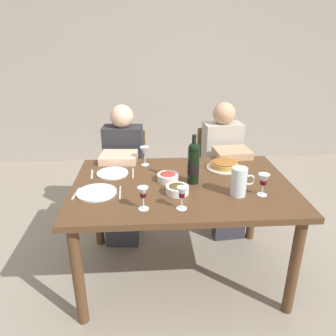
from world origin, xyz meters
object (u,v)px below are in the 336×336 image
object	(u,v)px
dining_table	(182,196)
dinner_plate_left_setting	(113,173)
dinner_plate_right_setting	(97,192)
salad_bowl	(168,177)
water_pitcher	(239,183)
chair_right	(217,167)
diner_right	(225,165)
wine_glass_left_diner	(264,180)
wine_glass_centre	(182,194)
baked_tart	(224,165)
wine_glass_spare	(143,194)
diner_left	(123,169)
wine_glass_right_diner	(145,152)
olive_bowl	(177,189)
wine_bottle	(193,163)
chair_left	(126,171)

from	to	relation	value
dining_table	dinner_plate_left_setting	xyz separation A→B (m)	(-0.50, 0.20, 0.10)
dining_table	dinner_plate_right_setting	size ratio (longest dim) A/B	5.81
salad_bowl	water_pitcher	bearing A→B (deg)	-29.46
dinner_plate_left_setting	chair_right	bearing A→B (deg)	37.21
dining_table	diner_right	distance (m)	0.82
wine_glass_left_diner	wine_glass_centre	distance (m)	0.55
dining_table	dinner_plate_right_setting	bearing A→B (deg)	-169.01
baked_tart	wine_glass_spare	distance (m)	0.85
diner_left	dining_table	bearing A→B (deg)	129.99
wine_glass_right_diner	dinner_plate_right_setting	bearing A→B (deg)	-123.46
olive_bowl	wine_glass_spare	size ratio (longest dim) A/B	1.05
dining_table	baked_tart	bearing A→B (deg)	36.58
water_pitcher	chair_right	size ratio (longest dim) A/B	0.21
diner_left	olive_bowl	bearing A→B (deg)	121.87
salad_bowl	olive_bowl	xyz separation A→B (m)	(0.05, -0.20, 0.00)
wine_glass_spare	diner_right	world-z (taller)	diner_right
wine_bottle	chair_left	distance (m)	1.07
wine_glass_centre	olive_bowl	bearing A→B (deg)	92.33
baked_tart	diner_right	distance (m)	0.47
wine_bottle	chair_left	world-z (taller)	wine_bottle
diner_right	wine_glass_centre	bearing A→B (deg)	58.94
dinner_plate_left_setting	diner_left	xyz separation A→B (m)	(0.04, 0.43, -0.15)
wine_glass_left_diner	chair_right	xyz separation A→B (m)	(-0.05, 1.11, -0.37)
wine_bottle	wine_glass_right_diner	bearing A→B (deg)	133.73
wine_glass_left_diner	olive_bowl	bearing A→B (deg)	173.83
chair_left	diner_left	distance (m)	0.26
wine_bottle	water_pitcher	size ratio (longest dim) A/B	1.84
wine_glass_spare	chair_right	size ratio (longest dim) A/B	0.16
diner_left	diner_right	distance (m)	0.92
olive_bowl	dining_table	bearing A→B (deg)	71.42
water_pitcher	dinner_plate_right_setting	xyz separation A→B (m)	(-0.91, 0.08, -0.08)
dining_table	olive_bowl	bearing A→B (deg)	-108.58
wine_glass_left_diner	diner_right	size ratio (longest dim) A/B	0.13
wine_glass_spare	wine_glass_left_diner	bearing A→B (deg)	9.90
wine_glass_left_diner	wine_glass_right_diner	xyz separation A→B (m)	(-0.75, 0.56, 0.01)
olive_bowl	salad_bowl	bearing A→B (deg)	103.64
wine_glass_spare	dinner_plate_right_setting	bearing A→B (deg)	143.82
salad_bowl	wine_glass_centre	size ratio (longest dim) A/B	1.06
wine_glass_right_diner	chair_left	size ratio (longest dim) A/B	0.17
water_pitcher	wine_glass_spare	distance (m)	0.62
wine_bottle	dinner_plate_right_setting	size ratio (longest dim) A/B	1.33
olive_bowl	wine_glass_spare	world-z (taller)	wine_glass_spare
baked_tart	chair_left	world-z (taller)	chair_left
chair_right	water_pitcher	bearing A→B (deg)	79.62
water_pitcher	wine_glass_right_diner	bearing A→B (deg)	137.24
olive_bowl	wine_glass_centre	bearing A→B (deg)	-87.67
water_pitcher	baked_tart	bearing A→B (deg)	88.82
wine_bottle	salad_bowl	bearing A→B (deg)	166.16
salad_bowl	diner_right	xyz separation A→B (m)	(0.56, 0.62, -0.17)
wine_glass_left_diner	dinner_plate_right_setting	size ratio (longest dim) A/B	0.56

